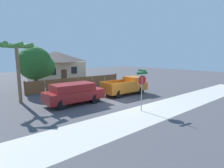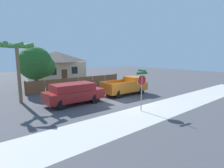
# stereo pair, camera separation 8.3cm
# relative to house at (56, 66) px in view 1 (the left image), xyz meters

# --- Properties ---
(ground_plane) EXTENTS (80.00, 80.00, 0.00)m
(ground_plane) POSITION_rel_house_xyz_m (-1.29, -17.06, -2.49)
(ground_plane) COLOR #47474C
(sidewalk_strip) EXTENTS (36.00, 3.20, 0.01)m
(sidewalk_strip) POSITION_rel_house_xyz_m (-1.29, -20.66, -2.48)
(sidewalk_strip) COLOR beige
(sidewalk_strip) RESTS_ON ground
(wooden_fence) EXTENTS (12.53, 0.12, 1.52)m
(wooden_fence) POSITION_rel_house_xyz_m (-0.86, -8.94, -1.77)
(wooden_fence) COLOR brown
(wooden_fence) RESTS_ON ground
(house) EXTENTS (8.37, 6.27, 4.80)m
(house) POSITION_rel_house_xyz_m (0.00, 0.00, 0.00)
(house) COLOR beige
(house) RESTS_ON ground
(oak_tree) EXTENTS (3.91, 3.72, 5.10)m
(oak_tree) POSITION_rel_house_xyz_m (-5.37, -7.76, 0.66)
(oak_tree) COLOR brown
(oak_tree) RESTS_ON ground
(palm_tree) EXTENTS (2.56, 2.76, 5.16)m
(palm_tree) POSITION_rel_house_xyz_m (-8.08, -11.74, 1.93)
(palm_tree) COLOR brown
(palm_tree) RESTS_ON ground
(red_suv) EXTENTS (4.91, 2.10, 1.77)m
(red_suv) POSITION_rel_house_xyz_m (-4.71, -15.15, -1.51)
(red_suv) COLOR maroon
(red_suv) RESTS_ON ground
(orange_pickup) EXTENTS (5.08, 2.10, 1.81)m
(orange_pickup) POSITION_rel_house_xyz_m (1.38, -15.15, -1.59)
(orange_pickup) COLOR orange
(orange_pickup) RESTS_ON ground
(stop_sign) EXTENTS (0.96, 0.86, 3.06)m
(stop_sign) POSITION_rel_house_xyz_m (-1.79, -20.02, -0.41)
(stop_sign) COLOR gray
(stop_sign) RESTS_ON ground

